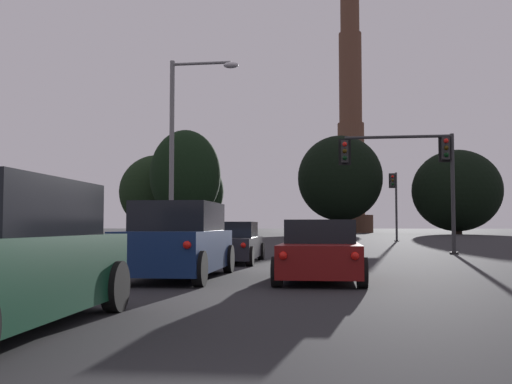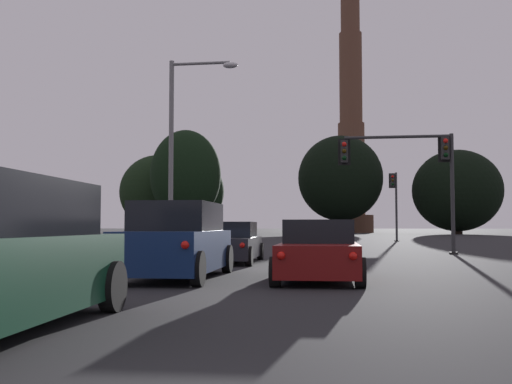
{
  "view_description": "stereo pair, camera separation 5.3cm",
  "coord_description": "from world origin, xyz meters",
  "px_view_note": "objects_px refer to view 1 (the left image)",
  "views": [
    {
      "loc": [
        0.71,
        -1.75,
        1.28
      ],
      "look_at": [
        -6.29,
        48.24,
        4.15
      ],
      "focal_mm": 42.0,
      "sensor_mm": 36.0,
      "label": 1
    },
    {
      "loc": [
        0.76,
        -1.74,
        1.28
      ],
      "look_at": [
        -6.29,
        48.24,
        4.15
      ],
      "focal_mm": 42.0,
      "sensor_mm": 36.0,
      "label": 2
    }
  ],
  "objects_px": {
    "traffic_light_far_right": "(395,196)",
    "street_lamp": "(182,136)",
    "suv_left_lane_second": "(179,242)",
    "sedan_center_lane_second": "(321,251)",
    "smokestack": "(351,118)",
    "traffic_light_overhead_right": "(413,162)",
    "sedan_left_lane_front": "(231,243)"
  },
  "relations": [
    {
      "from": "sedan_center_lane_second",
      "to": "traffic_light_overhead_right",
      "type": "height_order",
      "value": "traffic_light_overhead_right"
    },
    {
      "from": "street_lamp",
      "to": "suv_left_lane_second",
      "type": "bearing_deg",
      "value": -75.34
    },
    {
      "from": "traffic_light_overhead_right",
      "to": "smokestack",
      "type": "relative_size",
      "value": 0.1
    },
    {
      "from": "traffic_light_far_right",
      "to": "suv_left_lane_second",
      "type": "bearing_deg",
      "value": -102.97
    },
    {
      "from": "street_lamp",
      "to": "smokestack",
      "type": "distance_m",
      "value": 92.18
    },
    {
      "from": "sedan_center_lane_second",
      "to": "suv_left_lane_second",
      "type": "height_order",
      "value": "suv_left_lane_second"
    },
    {
      "from": "suv_left_lane_second",
      "to": "street_lamp",
      "type": "xyz_separation_m",
      "value": [
        -2.6,
        9.94,
        4.17
      ]
    },
    {
      "from": "suv_left_lane_second",
      "to": "street_lamp",
      "type": "distance_m",
      "value": 11.09
    },
    {
      "from": "sedan_left_lane_front",
      "to": "street_lamp",
      "type": "distance_m",
      "value": 6.23
    },
    {
      "from": "traffic_light_far_right",
      "to": "street_lamp",
      "type": "xyz_separation_m",
      "value": [
        -11.09,
        -26.93,
        1.28
      ]
    },
    {
      "from": "sedan_center_lane_second",
      "to": "suv_left_lane_second",
      "type": "xyz_separation_m",
      "value": [
        -3.46,
        -0.2,
        0.23
      ]
    },
    {
      "from": "sedan_center_lane_second",
      "to": "street_lamp",
      "type": "distance_m",
      "value": 12.29
    },
    {
      "from": "sedan_center_lane_second",
      "to": "traffic_light_far_right",
      "type": "bearing_deg",
      "value": 81.2
    },
    {
      "from": "suv_left_lane_second",
      "to": "traffic_light_far_right",
      "type": "distance_m",
      "value": 37.94
    },
    {
      "from": "sedan_center_lane_second",
      "to": "traffic_light_far_right",
      "type": "height_order",
      "value": "traffic_light_far_right"
    },
    {
      "from": "sedan_left_lane_front",
      "to": "traffic_light_overhead_right",
      "type": "distance_m",
      "value": 10.91
    },
    {
      "from": "suv_left_lane_second",
      "to": "traffic_light_overhead_right",
      "type": "relative_size",
      "value": 0.9
    },
    {
      "from": "suv_left_lane_second",
      "to": "traffic_light_far_right",
      "type": "height_order",
      "value": "traffic_light_far_right"
    },
    {
      "from": "street_lamp",
      "to": "smokestack",
      "type": "height_order",
      "value": "smokestack"
    },
    {
      "from": "traffic_light_overhead_right",
      "to": "traffic_light_far_right",
      "type": "xyz_separation_m",
      "value": [
        1.2,
        22.96,
        -0.43
      ]
    },
    {
      "from": "traffic_light_overhead_right",
      "to": "sedan_left_lane_front",
      "type": "bearing_deg",
      "value": -133.97
    },
    {
      "from": "sedan_center_lane_second",
      "to": "sedan_left_lane_front",
      "type": "xyz_separation_m",
      "value": [
        -3.33,
        6.28,
        0.0
      ]
    },
    {
      "from": "sedan_center_lane_second",
      "to": "smokestack",
      "type": "distance_m",
      "value": 102.21
    },
    {
      "from": "traffic_light_far_right",
      "to": "street_lamp",
      "type": "distance_m",
      "value": 29.15
    },
    {
      "from": "traffic_light_overhead_right",
      "to": "street_lamp",
      "type": "xyz_separation_m",
      "value": [
        -9.89,
        -3.96,
        0.85
      ]
    },
    {
      "from": "street_lamp",
      "to": "sedan_left_lane_front",
      "type": "bearing_deg",
      "value": -51.72
    },
    {
      "from": "sedan_center_lane_second",
      "to": "street_lamp",
      "type": "relative_size",
      "value": 0.57
    },
    {
      "from": "street_lamp",
      "to": "sedan_center_lane_second",
      "type": "bearing_deg",
      "value": -58.12
    },
    {
      "from": "suv_left_lane_second",
      "to": "traffic_light_overhead_right",
      "type": "xyz_separation_m",
      "value": [
        7.29,
        13.9,
        3.32
      ]
    },
    {
      "from": "traffic_light_overhead_right",
      "to": "street_lamp",
      "type": "distance_m",
      "value": 10.69
    },
    {
      "from": "street_lamp",
      "to": "smokestack",
      "type": "relative_size",
      "value": 0.15
    },
    {
      "from": "traffic_light_far_right",
      "to": "street_lamp",
      "type": "relative_size",
      "value": 0.7
    }
  ]
}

